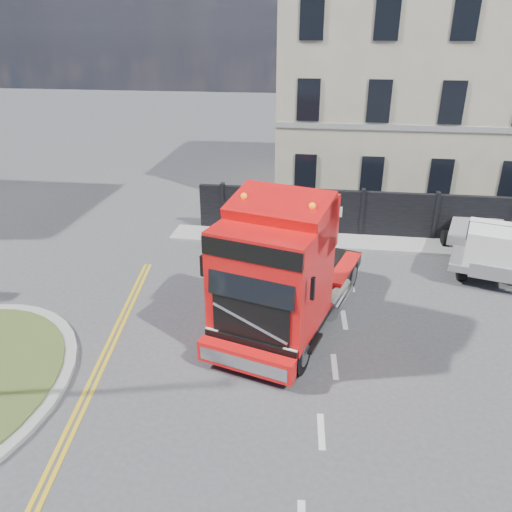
# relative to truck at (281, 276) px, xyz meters

# --- Properties ---
(ground) EXTENTS (120.00, 120.00, 0.00)m
(ground) POSITION_rel_truck_xyz_m (-1.34, -1.03, -1.87)
(ground) COLOR #424244
(ground) RESTS_ON ground
(hoarding_fence) EXTENTS (18.80, 0.25, 2.00)m
(hoarding_fence) POSITION_rel_truck_xyz_m (5.21, 7.97, -0.87)
(hoarding_fence) COLOR black
(hoarding_fence) RESTS_ON ground
(georgian_building) EXTENTS (12.30, 10.30, 12.80)m
(georgian_building) POSITION_rel_truck_xyz_m (4.66, 15.47, 3.90)
(georgian_building) COLOR beige
(georgian_building) RESTS_ON ground
(pavement_far) EXTENTS (20.00, 1.60, 0.12)m
(pavement_far) POSITION_rel_truck_xyz_m (4.66, 7.07, -1.81)
(pavement_far) COLOR #979792
(pavement_far) RESTS_ON ground
(truck) EXTENTS (4.42, 7.41, 4.17)m
(truck) POSITION_rel_truck_xyz_m (0.00, 0.00, 0.00)
(truck) COLOR black
(truck) RESTS_ON ground
(flatbed_pickup) EXTENTS (3.17, 5.21, 2.00)m
(flatbed_pickup) POSITION_rel_truck_xyz_m (6.99, 4.87, -0.79)
(flatbed_pickup) COLOR slate
(flatbed_pickup) RESTS_ON ground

